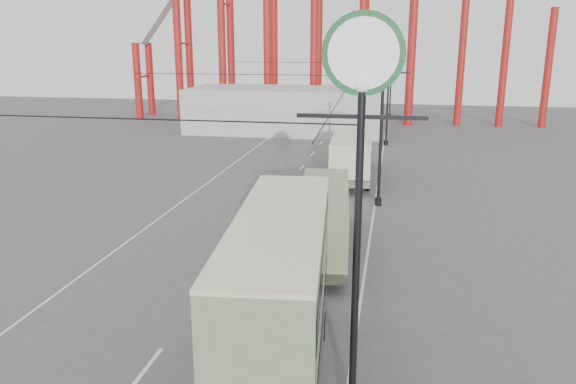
% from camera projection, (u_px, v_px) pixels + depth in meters
% --- Properties ---
extents(ground, '(160.00, 160.00, 0.00)m').
position_uv_depth(ground, '(199.00, 338.00, 19.70)').
color(ground, '#4C4D4F').
rests_on(ground, ground).
extents(road_markings, '(12.52, 120.00, 0.01)m').
position_uv_depth(road_markings, '(284.00, 193.00, 38.54)').
color(road_markings, silver).
rests_on(road_markings, ground).
extents(lamp_post_near, '(3.20, 0.44, 10.80)m').
position_uv_depth(lamp_post_near, '(361.00, 135.00, 13.80)').
color(lamp_post_near, black).
rests_on(lamp_post_near, ground).
extents(lamp_post_mid, '(3.20, 0.44, 9.32)m').
position_uv_depth(lamp_post_mid, '(381.00, 132.00, 34.55)').
color(lamp_post_mid, black).
rests_on(lamp_post_mid, ground).
extents(lamp_post_far, '(3.20, 0.44, 9.32)m').
position_uv_depth(lamp_post_far, '(388.00, 98.00, 55.42)').
color(lamp_post_far, black).
rests_on(lamp_post_far, ground).
extents(lamp_post_distant, '(3.20, 0.44, 9.32)m').
position_uv_depth(lamp_post_distant, '(391.00, 83.00, 76.30)').
color(lamp_post_distant, black).
rests_on(lamp_post_distant, ground).
extents(fairground_shed, '(22.00, 10.00, 5.00)m').
position_uv_depth(fairground_shed, '(286.00, 110.00, 64.73)').
color(fairground_shed, '#ADADA8').
rests_on(fairground_shed, ground).
extents(double_decker_bus, '(3.43, 10.13, 5.33)m').
position_uv_depth(double_decker_bus, '(280.00, 294.00, 16.31)').
color(double_decker_bus, '#3B4625').
rests_on(double_decker_bus, ground).
extents(single_decker_green, '(3.40, 10.80, 3.00)m').
position_uv_depth(single_decker_green, '(323.00, 218.00, 27.57)').
color(single_decker_green, '#6A7A59').
rests_on(single_decker_green, ground).
extents(single_decker_cream, '(3.33, 11.22, 3.45)m').
position_uv_depth(single_decker_cream, '(352.00, 153.00, 42.51)').
color(single_decker_cream, beige).
rests_on(single_decker_cream, ground).
extents(pedestrian, '(0.81, 0.75, 1.86)m').
position_uv_depth(pedestrian, '(309.00, 225.00, 28.93)').
color(pedestrian, black).
rests_on(pedestrian, ground).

